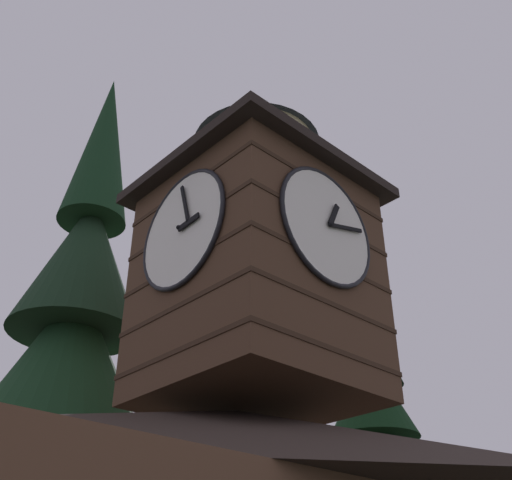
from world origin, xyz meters
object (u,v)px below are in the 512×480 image
Objects in this scene: clock_tower at (257,255)px; pine_tree_aside at (378,477)px; moon at (173,478)px; pine_tree_behind at (61,409)px.

pine_tree_aside reaches higher than clock_tower.
pine_tree_aside is 25.27m from moon.
clock_tower is 10.42m from pine_tree_aside.
pine_tree_behind is 29.00m from moon.
clock_tower is 0.44× the size of pine_tree_behind.
moon is at bearing -122.92° from clock_tower.
moon is at bearing -110.21° from pine_tree_aside.
pine_tree_behind is 11.12× the size of moon.
pine_tree_aside reaches higher than moon.
pine_tree_aside is at bearing -156.38° from clock_tower.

